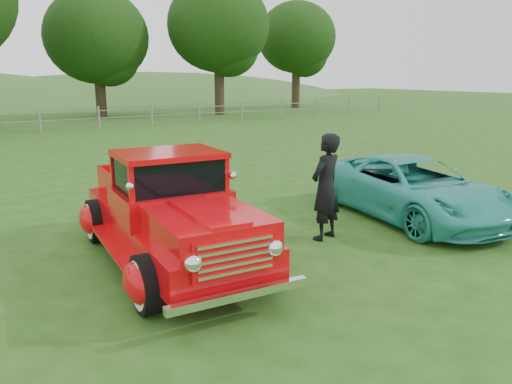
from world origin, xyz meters
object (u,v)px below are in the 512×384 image
teal_sedan (412,188)px  man (326,187)px  red_pickup (169,213)px  tree_far_east (297,38)px  tree_mid_east (218,26)px  tree_near_east (97,37)px

teal_sedan → man: (-2.38, -0.12, 0.33)m
red_pickup → man: bearing=-4.6°
red_pickup → tree_far_east: bearing=54.0°
tree_mid_east → teal_sedan: bearing=-109.3°
tree_far_east → red_pickup: bearing=-129.1°
tree_near_east → red_pickup: tree_near_east is taller
tree_near_east → teal_sedan: bearing=-92.2°
red_pickup → man: 2.83m
tree_near_east → red_pickup: size_ratio=1.64×
red_pickup → tree_mid_east: bearing=64.0°
tree_near_east → red_pickup: (-6.26, -27.67, -4.45)m
tree_far_east → tree_near_east: bearing=-176.6°
teal_sedan → man: size_ratio=2.36×
teal_sedan → tree_mid_east: bearing=78.3°
tree_near_east → tree_mid_east: size_ratio=0.88×
tree_far_east → red_pickup: size_ratio=1.75×
tree_mid_east → tree_far_east: size_ratio=1.07×
tree_far_east → red_pickup: 37.26m
tree_near_east → tree_far_east: 17.04m
tree_near_east → tree_mid_east: (8.00, -2.00, 0.93)m
tree_mid_east → man: size_ratio=4.94×
tree_near_east → tree_mid_east: bearing=-14.0°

